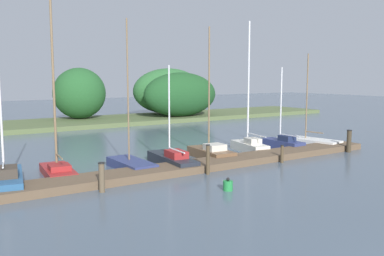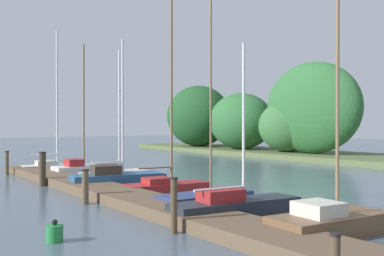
% 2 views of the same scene
% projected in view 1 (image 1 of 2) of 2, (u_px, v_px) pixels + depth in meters
% --- Properties ---
extents(dock_pier, '(29.60, 1.80, 0.35)m').
position_uv_depth(dock_pier, '(143.00, 174.00, 19.11)').
color(dock_pier, brown).
rests_on(dock_pier, ground).
extents(sailboat_3, '(2.04, 4.23, 6.40)m').
position_uv_depth(sailboat_3, '(4.00, 179.00, 17.28)').
color(sailboat_3, '#285684').
rests_on(sailboat_3, ground).
extents(sailboat_4, '(1.52, 3.59, 8.28)m').
position_uv_depth(sailboat_4, '(57.00, 167.00, 19.42)').
color(sailboat_4, maroon).
rests_on(sailboat_4, ground).
extents(sailboat_5, '(1.30, 3.54, 7.31)m').
position_uv_depth(sailboat_5, '(130.00, 163.00, 20.82)').
color(sailboat_5, navy).
rests_on(sailboat_5, ground).
extents(sailboat_6, '(1.42, 4.40, 5.12)m').
position_uv_depth(sailboat_6, '(171.00, 159.00, 21.52)').
color(sailboat_6, '#232833').
rests_on(sailboat_6, ground).
extents(sailboat_7, '(1.57, 3.54, 7.23)m').
position_uv_depth(sailboat_7, '(210.00, 151.00, 23.57)').
color(sailboat_7, brown).
rests_on(sailboat_7, ground).
extents(sailboat_8, '(1.52, 3.53, 7.79)m').
position_uv_depth(sailboat_8, '(249.00, 143.00, 25.72)').
color(sailboat_8, silver).
rests_on(sailboat_8, ground).
extents(sailboat_9, '(1.08, 3.13, 5.10)m').
position_uv_depth(sailboat_9, '(282.00, 143.00, 26.69)').
color(sailboat_9, navy).
rests_on(sailboat_9, ground).
extents(sailboat_10, '(2.03, 4.48, 6.01)m').
position_uv_depth(sailboat_10, '(307.00, 141.00, 28.03)').
color(sailboat_10, white).
rests_on(sailboat_10, ground).
extents(mooring_piling_2, '(0.27, 0.27, 1.20)m').
position_uv_depth(mooring_piling_2, '(102.00, 177.00, 16.62)').
color(mooring_piling_2, brown).
rests_on(mooring_piling_2, ground).
extents(mooring_piling_3, '(0.20, 0.20, 1.41)m').
position_uv_depth(mooring_piling_3, '(208.00, 159.00, 19.62)').
color(mooring_piling_3, '#4C3D28').
rests_on(mooring_piling_3, ground).
extents(mooring_piling_4, '(0.19, 0.19, 0.95)m').
position_uv_depth(mooring_piling_4, '(282.00, 154.00, 22.29)').
color(mooring_piling_4, '#4C3D28').
rests_on(mooring_piling_4, ground).
extents(mooring_piling_5, '(0.31, 0.31, 1.36)m').
position_uv_depth(mooring_piling_5, '(349.00, 141.00, 25.37)').
color(mooring_piling_5, '#3D3323').
rests_on(mooring_piling_5, ground).
extents(channel_buoy_0, '(0.39, 0.39, 0.53)m').
position_uv_depth(channel_buoy_0, '(228.00, 185.00, 16.93)').
color(channel_buoy_0, '#23843D').
rests_on(channel_buoy_0, ground).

